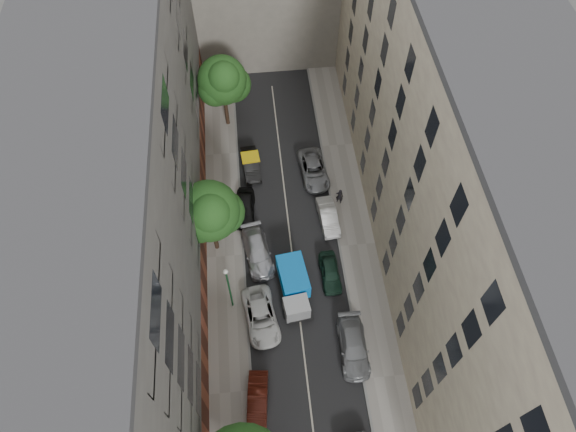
{
  "coord_description": "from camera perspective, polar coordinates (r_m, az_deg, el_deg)",
  "views": [
    {
      "loc": [
        -2.4,
        -20.86,
        37.11
      ],
      "look_at": [
        -0.35,
        -0.44,
        6.0
      ],
      "focal_mm": 32.0,
      "sensor_mm": 36.0,
      "label": 1
    }
  ],
  "objects": [
    {
      "name": "car_right_1",
      "position": [
        38.81,
        7.28,
        -14.21
      ],
      "size": [
        2.08,
        4.99,
        1.44
      ],
      "primitive_type": "imported",
      "rotation": [
        0.0,
        0.0,
        -0.01
      ],
      "color": "gray",
      "rests_on": "ground"
    },
    {
      "name": "car_right_4",
      "position": [
        46.64,
        2.85,
        5.14
      ],
      "size": [
        2.71,
        5.14,
        1.38
      ],
      "primitive_type": "imported",
      "rotation": [
        0.0,
        0.0,
        0.09
      ],
      "color": "slate",
      "rests_on": "ground"
    },
    {
      "name": "building_left",
      "position": [
        35.27,
        -17.57,
        2.73
      ],
      "size": [
        8.0,
        44.0,
        20.0
      ],
      "primitive_type": "cube",
      "color": "#504D4A",
      "rests_on": "ground"
    },
    {
      "name": "sidewalk_left",
      "position": [
        42.62,
        -6.98,
        -4.48
      ],
      "size": [
        3.0,
        44.0,
        0.15
      ],
      "primitive_type": "cube",
      "color": "gray",
      "rests_on": "ground"
    },
    {
      "name": "car_left_2",
      "position": [
        39.41,
        -3.02,
        -11.1
      ],
      "size": [
        2.98,
        5.31,
        1.4
      ],
      "primitive_type": "imported",
      "rotation": [
        0.0,
        0.0,
        0.14
      ],
      "color": "silver",
      "rests_on": "ground"
    },
    {
      "name": "car_right_2",
      "position": [
        41.12,
        4.7,
        -6.26
      ],
      "size": [
        1.6,
        3.8,
        1.28
      ],
      "primitive_type": "imported",
      "rotation": [
        0.0,
        0.0,
        0.02
      ],
      "color": "#142E22",
      "rests_on": "ground"
    },
    {
      "name": "pedestrian",
      "position": [
        44.62,
        5.75,
        2.2
      ],
      "size": [
        0.75,
        0.64,
        1.75
      ],
      "primitive_type": "imported",
      "rotation": [
        0.0,
        0.0,
        2.73
      ],
      "color": "black",
      "rests_on": "sidewalk_right"
    },
    {
      "name": "road_surface",
      "position": [
        42.63,
        0.41,
        -3.91
      ],
      "size": [
        8.0,
        44.0,
        0.02
      ],
      "primitive_type": "cube",
      "color": "black",
      "rests_on": "ground"
    },
    {
      "name": "ground",
      "position": [
        42.64,
        0.41,
        -3.92
      ],
      "size": [
        120.0,
        120.0,
        0.0
      ],
      "primitive_type": "plane",
      "color": "#4C4C49",
      "rests_on": "ground"
    },
    {
      "name": "car_left_5",
      "position": [
        47.12,
        -4.13,
        5.72
      ],
      "size": [
        1.78,
        4.19,
        1.35
      ],
      "primitive_type": "imported",
      "rotation": [
        0.0,
        0.0,
        0.09
      ],
      "color": "black",
      "rests_on": "ground"
    },
    {
      "name": "car_left_3",
      "position": [
        41.85,
        -3.4,
        -3.99
      ],
      "size": [
        2.85,
        5.27,
        1.45
      ],
      "primitive_type": "imported",
      "rotation": [
        0.0,
        0.0,
        0.17
      ],
      "color": "#B0AFB4",
      "rests_on": "ground"
    },
    {
      "name": "tree_mid",
      "position": [
        38.65,
        -8.62,
        0.31
      ],
      "size": [
        5.02,
        4.71,
        7.83
      ],
      "color": "#382619",
      "rests_on": "sidewalk_left"
    },
    {
      "name": "tree_far",
      "position": [
        47.74,
        -7.19,
        14.53
      ],
      "size": [
        4.83,
        4.48,
        7.87
      ],
      "color": "#382619",
      "rests_on": "sidewalk_left"
    },
    {
      "name": "lamp_post",
      "position": [
        37.3,
        -6.64,
        -7.56
      ],
      "size": [
        0.36,
        0.36,
        5.77
      ],
      "color": "#19592D",
      "rests_on": "sidewalk_left"
    },
    {
      "name": "building_right",
      "position": [
        36.74,
        17.92,
        5.49
      ],
      "size": [
        8.0,
        44.0,
        20.0
      ],
      "primitive_type": "cube",
      "color": "beige",
      "rests_on": "ground"
    },
    {
      "name": "car_left_4",
      "position": [
        44.25,
        -4.8,
        0.91
      ],
      "size": [
        1.97,
        4.24,
        1.4
      ],
      "primitive_type": "imported",
      "rotation": [
        0.0,
        0.0,
        -0.08
      ],
      "color": "black",
      "rests_on": "ground"
    },
    {
      "name": "tarp_truck",
      "position": [
        39.76,
        0.67,
        -7.8
      ],
      "size": [
        2.55,
        5.2,
        2.3
      ],
      "rotation": [
        0.0,
        0.0,
        0.13
      ],
      "color": "black",
      "rests_on": "ground"
    },
    {
      "name": "sidewalk_right",
      "position": [
        43.24,
        7.69,
        -3.2
      ],
      "size": [
        3.0,
        44.0,
        0.15
      ],
      "primitive_type": "cube",
      "color": "gray",
      "rests_on": "ground"
    },
    {
      "name": "car_left_1",
      "position": [
        37.61,
        -3.4,
        -19.65
      ],
      "size": [
        1.75,
        4.0,
        1.28
      ],
      "primitive_type": "imported",
      "rotation": [
        0.0,
        0.0,
        -0.1
      ],
      "color": "#4F180F",
      "rests_on": "ground"
    },
    {
      "name": "car_right_3",
      "position": [
        43.77,
        4.49,
        -0.08
      ],
      "size": [
        1.71,
        4.11,
        1.32
      ],
      "primitive_type": "imported",
      "rotation": [
        0.0,
        0.0,
        0.08
      ],
      "color": "silver",
      "rests_on": "ground"
    }
  ]
}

